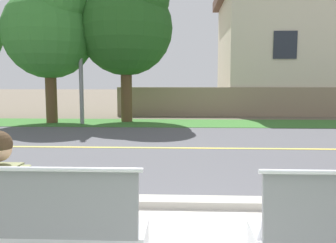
% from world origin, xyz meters
% --- Properties ---
extents(ground_plane, '(140.00, 140.00, 0.00)m').
position_xyz_m(ground_plane, '(0.00, 8.00, 0.00)').
color(ground_plane, '#665B4C').
extents(curb_edge, '(44.00, 0.30, 0.11)m').
position_xyz_m(curb_edge, '(0.00, 2.35, 0.06)').
color(curb_edge, '#ADA89E').
rests_on(curb_edge, ground_plane).
extents(street_asphalt, '(52.00, 8.00, 0.01)m').
position_xyz_m(street_asphalt, '(0.00, 6.50, 0.00)').
color(street_asphalt, '#515156').
rests_on(street_asphalt, ground_plane).
extents(road_centre_line, '(48.00, 0.14, 0.01)m').
position_xyz_m(road_centre_line, '(0.00, 6.50, 0.01)').
color(road_centre_line, '#E0CC4C').
rests_on(road_centre_line, ground_plane).
extents(far_verge_grass, '(48.00, 2.80, 0.02)m').
position_xyz_m(far_verge_grass, '(0.00, 11.92, 0.01)').
color(far_verge_grass, '#38702D').
rests_on(far_verge_grass, ground_plane).
extents(bench_left, '(1.97, 0.48, 1.01)m').
position_xyz_m(bench_left, '(-1.42, 0.52, 0.46)').
color(bench_left, silver).
rests_on(bench_left, ground_plane).
extents(seated_person_olive, '(0.52, 0.68, 1.25)m').
position_xyz_m(seated_person_olive, '(-1.65, 0.69, 0.68)').
color(seated_person_olive, black).
rests_on(seated_person_olive, ground_plane).
extents(streetlamp, '(0.24, 2.10, 6.54)m').
position_xyz_m(streetlamp, '(-4.14, 11.73, 3.77)').
color(streetlamp, gray).
rests_on(streetlamp, ground_plane).
extents(shade_tree_left, '(3.58, 3.58, 5.90)m').
position_xyz_m(shade_tree_left, '(-5.36, 11.79, 3.83)').
color(shade_tree_left, brown).
rests_on(shade_tree_left, ground_plane).
extents(shade_tree_centre, '(3.82, 3.82, 6.31)m').
position_xyz_m(shade_tree_centre, '(-2.38, 12.33, 4.10)').
color(shade_tree_centre, brown).
rests_on(shade_tree_centre, ground_plane).
extents(garden_wall, '(13.00, 0.36, 1.40)m').
position_xyz_m(garden_wall, '(3.15, 14.97, 0.70)').
color(garden_wall, gray).
rests_on(garden_wall, ground_plane).
extents(house_across_street, '(9.97, 6.91, 6.76)m').
position_xyz_m(house_across_street, '(6.72, 18.17, 3.42)').
color(house_across_street, beige).
rests_on(house_across_street, ground_plane).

